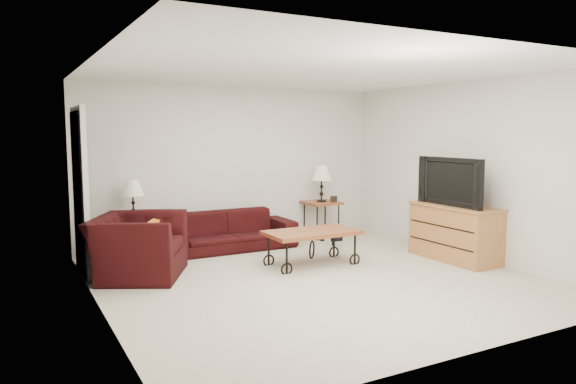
# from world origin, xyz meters

# --- Properties ---
(ground) EXTENTS (5.00, 5.00, 0.00)m
(ground) POSITION_xyz_m (0.00, 0.00, 0.00)
(ground) COLOR beige
(ground) RESTS_ON ground
(wall_back) EXTENTS (5.00, 0.02, 2.50)m
(wall_back) POSITION_xyz_m (0.00, 2.50, 1.25)
(wall_back) COLOR silver
(wall_back) RESTS_ON ground
(wall_front) EXTENTS (5.00, 0.02, 2.50)m
(wall_front) POSITION_xyz_m (0.00, -2.50, 1.25)
(wall_front) COLOR silver
(wall_front) RESTS_ON ground
(wall_left) EXTENTS (0.02, 5.00, 2.50)m
(wall_left) POSITION_xyz_m (-2.50, 0.00, 1.25)
(wall_left) COLOR silver
(wall_left) RESTS_ON ground
(wall_right) EXTENTS (0.02, 5.00, 2.50)m
(wall_right) POSITION_xyz_m (2.50, 0.00, 1.25)
(wall_right) COLOR silver
(wall_right) RESTS_ON ground
(ceiling) EXTENTS (5.00, 5.00, 0.00)m
(ceiling) POSITION_xyz_m (0.00, 0.00, 2.50)
(ceiling) COLOR white
(ceiling) RESTS_ON wall_back
(doorway) EXTENTS (0.08, 0.94, 2.04)m
(doorway) POSITION_xyz_m (-2.47, 1.65, 1.02)
(doorway) COLOR black
(doorway) RESTS_ON ground
(sofa) EXTENTS (1.99, 0.78, 0.58)m
(sofa) POSITION_xyz_m (-0.30, 2.02, 0.29)
(sofa) COLOR black
(sofa) RESTS_ON ground
(side_table_left) EXTENTS (0.57, 0.57, 0.56)m
(side_table_left) POSITION_xyz_m (-1.69, 2.20, 0.28)
(side_table_left) COLOR #995627
(side_table_left) RESTS_ON ground
(side_table_right) EXTENTS (0.56, 0.56, 0.61)m
(side_table_right) POSITION_xyz_m (1.46, 2.20, 0.31)
(side_table_right) COLOR #995627
(side_table_right) RESTS_ON ground
(lamp_left) EXTENTS (0.35, 0.35, 0.56)m
(lamp_left) POSITION_xyz_m (-1.69, 2.20, 0.83)
(lamp_left) COLOR black
(lamp_left) RESTS_ON side_table_left
(lamp_right) EXTENTS (0.35, 0.35, 0.61)m
(lamp_right) POSITION_xyz_m (1.46, 2.20, 0.92)
(lamp_right) COLOR black
(lamp_right) RESTS_ON side_table_right
(photo_frame_left) EXTENTS (0.11, 0.02, 0.09)m
(photo_frame_left) POSITION_xyz_m (-1.84, 2.05, 0.60)
(photo_frame_left) COLOR black
(photo_frame_left) RESTS_ON side_table_left
(photo_frame_right) EXTENTS (0.12, 0.04, 0.10)m
(photo_frame_right) POSITION_xyz_m (1.61, 2.05, 0.66)
(photo_frame_right) COLOR black
(photo_frame_right) RESTS_ON side_table_right
(coffee_table) EXTENTS (1.25, 0.68, 0.47)m
(coffee_table) POSITION_xyz_m (0.32, 0.62, 0.23)
(coffee_table) COLOR #995627
(coffee_table) RESTS_ON ground
(armchair) EXTENTS (1.45, 1.51, 0.76)m
(armchair) POSITION_xyz_m (-1.88, 1.13, 0.38)
(armchair) COLOR black
(armchair) RESTS_ON ground
(throw_pillow) EXTENTS (0.24, 0.35, 0.34)m
(throw_pillow) POSITION_xyz_m (-1.72, 1.08, 0.52)
(throw_pillow) COLOR orange
(throw_pillow) RESTS_ON armchair
(tv_stand) EXTENTS (0.54, 1.29, 0.77)m
(tv_stand) POSITION_xyz_m (2.23, -0.08, 0.39)
(tv_stand) COLOR #BC7D45
(tv_stand) RESTS_ON ground
(television) EXTENTS (0.15, 1.16, 0.67)m
(television) POSITION_xyz_m (2.21, -0.08, 1.11)
(television) COLOR black
(television) RESTS_ON tv_stand
(backpack) EXTENTS (0.34, 0.29, 0.38)m
(backpack) POSITION_xyz_m (1.23, 1.48, 0.19)
(backpack) COLOR black
(backpack) RESTS_ON ground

